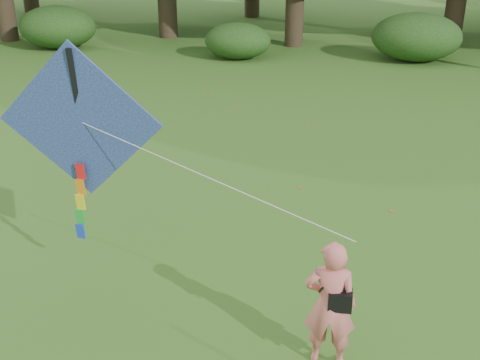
# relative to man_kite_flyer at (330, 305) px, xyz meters

# --- Properties ---
(ground) EXTENTS (100.00, 100.00, 0.00)m
(ground) POSITION_rel_man_kite_flyer_xyz_m (-0.23, 0.34, -0.91)
(ground) COLOR #265114
(ground) RESTS_ON ground
(man_kite_flyer) EXTENTS (0.67, 0.45, 1.83)m
(man_kite_flyer) POSITION_rel_man_kite_flyer_xyz_m (0.00, 0.00, 0.00)
(man_kite_flyer) COLOR #DA6A66
(man_kite_flyer) RESTS_ON ground
(crossbody_bag) EXTENTS (0.43, 0.20, 0.72)m
(crossbody_bag) POSITION_rel_man_kite_flyer_xyz_m (0.12, -0.03, 0.12)
(crossbody_bag) COLOR black
(crossbody_bag) RESTS_ON ground
(flying_kite) EXTENTS (5.23, 1.69, 3.19)m
(flying_kite) POSITION_rel_man_kite_flyer_xyz_m (-3.75, 1.37, 1.74)
(flying_kite) COLOR #224397
(flying_kite) RESTS_ON ground
(shrub_band) EXTENTS (39.15, 3.22, 1.88)m
(shrub_band) POSITION_rel_man_kite_flyer_xyz_m (-0.95, 17.94, -0.06)
(shrub_band) COLOR #264919
(shrub_band) RESTS_ON ground
(fallen_leaves) EXTENTS (8.27, 14.29, 0.01)m
(fallen_leaves) POSITION_rel_man_kite_flyer_xyz_m (0.05, 6.37, -0.91)
(fallen_leaves) COLOR brown
(fallen_leaves) RESTS_ON ground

